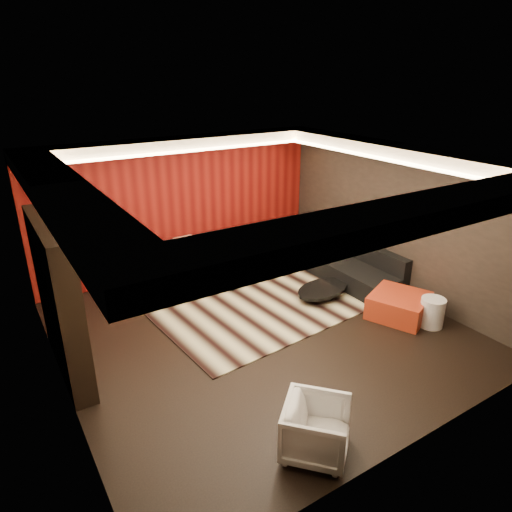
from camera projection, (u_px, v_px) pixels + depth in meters
floor at (260, 331)px, 7.51m from camera, size 6.00×6.00×0.02m
ceiling at (261, 159)px, 6.44m from camera, size 6.00×6.00×0.02m
wall_back at (181, 206)px, 9.33m from camera, size 6.00×0.02×2.80m
wall_left at (50, 300)px, 5.49m from camera, size 0.02×6.00×2.80m
wall_right at (397, 220)px, 8.46m from camera, size 0.02×6.00×2.80m
red_feature_wall at (182, 206)px, 9.30m from camera, size 5.98×0.05×2.78m
soffit_back at (183, 143)px, 8.60m from camera, size 6.00×0.60×0.22m
soffit_front at (413, 214)px, 4.37m from camera, size 6.00×0.60×0.22m
soffit_left at (60, 192)px, 5.16m from camera, size 0.60×4.80×0.22m
soffit_right at (393, 151)px, 7.82m from camera, size 0.60×4.80×0.22m
cove_back at (191, 151)px, 8.37m from camera, size 4.80×0.08×0.04m
cove_front at (385, 215)px, 4.67m from camera, size 4.80×0.08×0.04m
cove_left at (92, 196)px, 5.36m from camera, size 0.08×4.80×0.04m
cove_right at (378, 158)px, 7.69m from camera, size 0.08×4.80×0.04m
tv_surround at (59, 300)px, 6.16m from camera, size 0.30×2.00×2.20m
tv_screen at (67, 273)px, 6.10m from camera, size 0.04×1.30×0.80m
tv_shelf at (76, 322)px, 6.39m from camera, size 0.04×1.60×0.04m
rug at (261, 299)px, 8.52m from camera, size 4.24×3.33×0.02m
coffee_table at (323, 292)px, 8.53m from camera, size 1.34×1.34×0.19m
drum_stool at (229, 278)px, 8.86m from camera, size 0.34×0.34×0.40m
striped_pouf at (152, 292)px, 8.35m from camera, size 0.72×0.72×0.35m
white_side_table at (432, 312)px, 7.56m from camera, size 0.49×0.49×0.50m
orange_ottoman at (399, 305)px, 7.88m from camera, size 1.19×1.19×0.40m
armchair at (316, 429)px, 5.00m from camera, size 0.99×1.00×0.65m
sectional_sofa at (281, 258)px, 9.72m from camera, size 3.65×3.50×0.75m
throw_pillows at (262, 238)px, 9.82m from camera, size 3.07×1.65×0.50m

